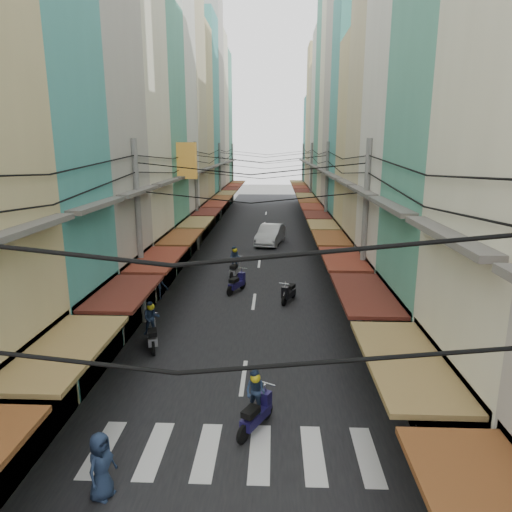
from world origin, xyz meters
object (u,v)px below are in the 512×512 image
(white_car, at_px, (270,244))
(bicycle, at_px, (409,332))
(traffic_sign, at_px, (428,384))
(market_umbrella, at_px, (498,388))

(white_car, height_order, bicycle, white_car)
(traffic_sign, bearing_deg, white_car, 99.56)
(bicycle, height_order, market_umbrella, market_umbrella)
(traffic_sign, bearing_deg, market_umbrella, -25.98)
(bicycle, height_order, traffic_sign, traffic_sign)
(bicycle, bearing_deg, traffic_sign, 173.27)
(white_car, xyz_separation_m, bicycle, (6.22, -18.11, 0.00))
(bicycle, distance_m, market_umbrella, 8.81)
(market_umbrella, height_order, traffic_sign, traffic_sign)
(white_car, bearing_deg, bicycle, -59.91)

